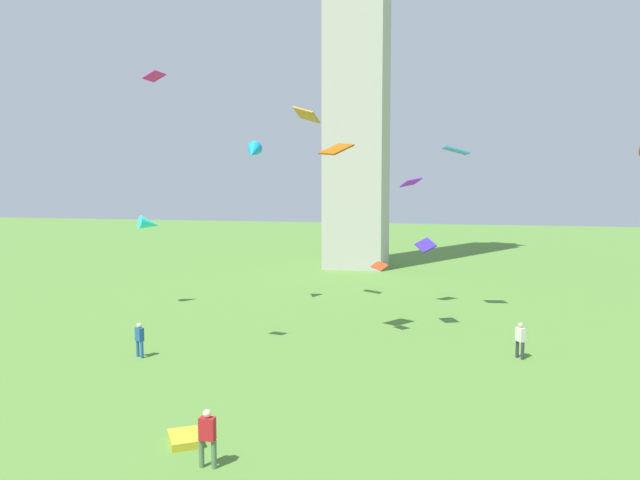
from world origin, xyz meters
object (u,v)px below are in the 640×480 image
(person_2, at_px, (207,435))
(kite_flying_8, at_px, (380,266))
(kite_flying_5, at_px, (306,115))
(kite_flying_1, at_px, (154,76))
(kite_flying_4, at_px, (411,182))
(person_0, at_px, (140,338))
(kite_flying_3, at_px, (253,152))
(person_1, at_px, (520,338))
(kite_flying_9, at_px, (426,245))
(kite_bundle_2, at_px, (185,438))
(kite_flying_6, at_px, (456,150))
(kite_flying_7, at_px, (149,224))
(kite_flying_2, at_px, (336,149))

(person_2, distance_m, kite_flying_8, 17.02)
(kite_flying_5, bearing_deg, kite_flying_1, 101.72)
(kite_flying_5, bearing_deg, kite_flying_4, -150.60)
(person_0, height_order, kite_flying_3, kite_flying_3)
(person_1, height_order, kite_flying_8, kite_flying_8)
(person_0, height_order, kite_flying_9, kite_flying_9)
(person_1, distance_m, kite_bundle_2, 16.49)
(kite_flying_6, relative_size, kite_flying_8, 1.75)
(person_2, height_order, kite_flying_8, kite_flying_8)
(kite_bundle_2, bearing_deg, kite_flying_4, 78.02)
(kite_flying_7, bearing_deg, kite_flying_6, -129.48)
(person_1, xyz_separation_m, kite_flying_1, (-15.95, -4.70, 11.87))
(kite_flying_1, bearing_deg, kite_flying_2, 62.46)
(kite_flying_2, relative_size, kite_flying_6, 1.03)
(kite_flying_8, relative_size, kite_flying_9, 0.76)
(person_1, xyz_separation_m, kite_flying_7, (-23.06, 6.92, 4.57))
(kite_flying_8, bearing_deg, kite_bundle_2, 114.03)
(person_1, height_order, kite_flying_2, kite_flying_2)
(kite_flying_3, distance_m, kite_flying_5, 4.27)
(person_2, bearing_deg, kite_flying_1, -57.02)
(person_0, relative_size, kite_flying_2, 0.90)
(kite_flying_9, bearing_deg, kite_flying_1, 100.69)
(person_0, bearing_deg, kite_flying_8, 62.85)
(person_0, relative_size, person_1, 0.97)
(kite_flying_8, bearing_deg, person_2, 119.94)
(person_2, distance_m, kite_flying_4, 25.28)
(kite_flying_2, bearing_deg, person_2, -149.99)
(person_1, distance_m, kite_flying_6, 13.29)
(kite_flying_5, distance_m, kite_flying_6, 9.96)
(kite_flying_4, xyz_separation_m, kite_flying_9, (1.37, -5.27, -3.52))
(kite_flying_6, bearing_deg, kite_bundle_2, -125.75)
(person_1, bearing_deg, kite_flying_2, 47.27)
(person_1, height_order, kite_flying_5, kite_flying_5)
(person_1, bearing_deg, kite_flying_4, -4.72)
(kite_flying_2, bearing_deg, kite_flying_9, -16.06)
(person_2, distance_m, kite_flying_1, 16.22)
(person_2, height_order, kite_flying_3, kite_flying_3)
(kite_flying_1, relative_size, kite_flying_5, 0.59)
(person_0, distance_m, kite_flying_6, 21.31)
(kite_flying_2, xyz_separation_m, kite_flying_4, (2.91, 9.15, -1.65))
(kite_flying_6, height_order, kite_flying_9, kite_flying_6)
(kite_flying_6, xyz_separation_m, kite_flying_8, (-3.73, -6.04, -6.45))
(kite_flying_5, xyz_separation_m, kite_flying_6, (9.62, -0.63, -2.48))
(person_0, distance_m, kite_flying_9, 16.00)
(kite_flying_2, relative_size, kite_flying_5, 1.01)
(person_2, distance_m, kite_flying_7, 25.09)
(person_1, height_order, kite_flying_4, kite_flying_4)
(person_1, distance_m, kite_flying_5, 19.92)
(kite_flying_3, distance_m, kite_flying_7, 8.45)
(kite_flying_2, height_order, kite_flying_7, kite_flying_2)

